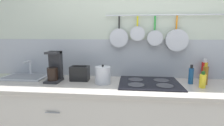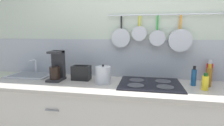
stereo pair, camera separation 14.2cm
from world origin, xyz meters
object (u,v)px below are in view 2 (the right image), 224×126
at_px(coffee_maker, 57,68).
at_px(bottle_cooking_wine, 194,77).
at_px(toaster, 81,73).
at_px(bottle_olive_oil, 209,72).
at_px(kettle, 103,75).
at_px(bottle_sesame_oil, 205,82).
at_px(bottle_dish_soap, 209,77).

height_order(coffee_maker, bottle_cooking_wine, coffee_maker).
distance_m(toaster, bottle_olive_oil, 1.43).
relative_size(kettle, bottle_sesame_oil, 1.25).
bearing_deg(bottle_olive_oil, toaster, -172.62).
distance_m(bottle_cooking_wine, bottle_olive_oil, 0.28).
height_order(bottle_cooking_wine, bottle_sesame_oil, bottle_cooking_wine).
bearing_deg(bottle_olive_oil, coffee_maker, -172.02).
relative_size(coffee_maker, bottle_dish_soap, 1.45).
height_order(bottle_sesame_oil, bottle_dish_soap, bottle_dish_soap).
height_order(coffee_maker, bottle_sesame_oil, coffee_maker).
relative_size(coffee_maker, bottle_cooking_wine, 1.63).
relative_size(bottle_cooking_wine, bottle_dish_soap, 0.89).
distance_m(kettle, bottle_olive_oil, 1.17).
relative_size(kettle, bottle_cooking_wine, 1.00).
distance_m(bottle_sesame_oil, bottle_olive_oil, 0.35).
relative_size(coffee_maker, bottle_sesame_oil, 2.04).
height_order(coffee_maker, bottle_olive_oil, coffee_maker).
distance_m(coffee_maker, kettle, 0.56).
height_order(kettle, bottle_sesame_oil, kettle).
relative_size(coffee_maker, bottle_olive_oil, 1.36).
xyz_separation_m(bottle_dish_soap, bottle_olive_oil, (0.07, 0.21, 0.01)).
relative_size(toaster, bottle_cooking_wine, 1.08).
distance_m(coffee_maker, bottle_cooking_wine, 1.48).
relative_size(toaster, kettle, 1.07).
height_order(toaster, bottle_olive_oil, bottle_olive_oil).
bearing_deg(bottle_cooking_wine, bottle_sesame_oil, -62.55).
relative_size(bottle_cooking_wine, bottle_sesame_oil, 1.25).
xyz_separation_m(kettle, bottle_olive_oil, (1.14, 0.28, 0.02)).
bearing_deg(bottle_sesame_oil, toaster, 173.76).
xyz_separation_m(toaster, bottle_olive_oil, (1.42, 0.18, 0.03)).
bearing_deg(bottle_dish_soap, bottle_olive_oil, 71.13).
bearing_deg(coffee_maker, bottle_cooking_wine, 1.71).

